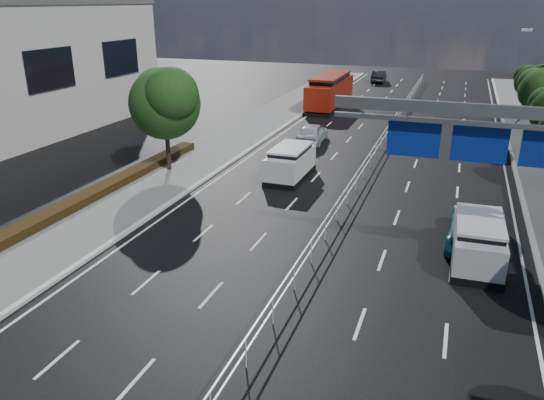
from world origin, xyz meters
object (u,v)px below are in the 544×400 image
(red_bus, at_px, (330,90))
(parked_car_teal, at_px, (477,231))
(overhead_gantry, at_px, (502,138))
(white_minivan, at_px, (290,163))
(near_car_dark, at_px, (379,77))
(parked_car_dark, at_px, (491,143))
(near_car_silver, at_px, (312,133))
(silver_minivan, at_px, (478,241))

(red_bus, height_order, parked_car_teal, red_bus)
(overhead_gantry, height_order, parked_car_teal, overhead_gantry)
(white_minivan, bearing_deg, near_car_dark, 92.16)
(parked_car_teal, height_order, parked_car_dark, parked_car_teal)
(overhead_gantry, xyz_separation_m, near_car_silver, (-12.03, 18.00, -4.83))
(overhead_gantry, height_order, near_car_dark, overhead_gantry)
(near_car_dark, relative_size, parked_car_teal, 0.89)
(overhead_gantry, height_order, near_car_silver, overhead_gantry)
(white_minivan, xyz_separation_m, near_car_silver, (-1.04, 8.78, -0.21))
(white_minivan, height_order, silver_minivan, white_minivan)
(white_minivan, distance_m, near_car_silver, 8.84)
(parked_car_teal, bearing_deg, silver_minivan, -88.24)
(white_minivan, distance_m, parked_car_dark, 15.84)
(near_car_dark, relative_size, silver_minivan, 1.00)
(parked_car_teal, xyz_separation_m, parked_car_dark, (1.08, 17.03, -0.05))
(silver_minivan, bearing_deg, parked_car_dark, 85.14)
(white_minivan, bearing_deg, silver_minivan, -36.56)
(red_bus, xyz_separation_m, parked_car_teal, (14.00, -30.00, -0.98))
(overhead_gantry, bearing_deg, parked_car_dark, 87.57)
(overhead_gantry, bearing_deg, white_minivan, 139.99)
(white_minivan, height_order, red_bus, red_bus)
(red_bus, bearing_deg, near_car_silver, -81.60)
(overhead_gantry, relative_size, parked_car_dark, 2.18)
(red_bus, relative_size, near_car_silver, 2.42)
(near_car_silver, relative_size, near_car_dark, 0.97)
(white_minivan, distance_m, near_car_dark, 42.58)
(red_bus, distance_m, silver_minivan, 34.61)
(silver_minivan, distance_m, parked_car_dark, 18.70)
(near_car_dark, bearing_deg, silver_minivan, 100.21)
(silver_minivan, height_order, parked_car_teal, silver_minivan)
(white_minivan, bearing_deg, overhead_gantry, -39.46)
(silver_minivan, xyz_separation_m, parked_car_teal, (-0.00, 1.64, -0.22))
(red_bus, relative_size, parked_car_teal, 2.09)
(overhead_gantry, xyz_separation_m, silver_minivan, (-0.24, 1.09, -4.66))
(near_car_silver, height_order, parked_car_dark, near_car_silver)
(red_bus, bearing_deg, parked_car_dark, -40.84)
(overhead_gantry, bearing_deg, parked_car_teal, 95.02)
(white_minivan, relative_size, parked_car_dark, 0.99)
(red_bus, height_order, silver_minivan, red_bus)
(red_bus, distance_m, parked_car_teal, 33.12)
(silver_minivan, bearing_deg, near_car_silver, 123.34)
(red_bus, bearing_deg, silver_minivan, -66.27)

